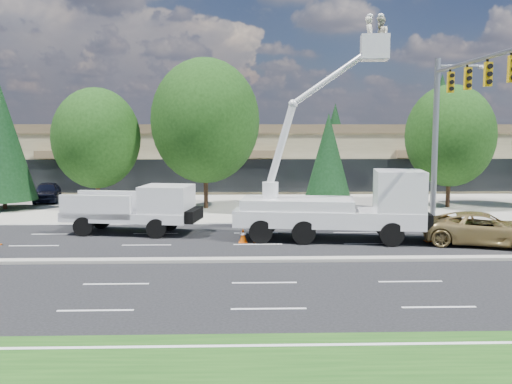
{
  "coord_description": "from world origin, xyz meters",
  "views": [
    {
      "loc": [
        -0.86,
        -22.04,
        5.24
      ],
      "look_at": [
        -0.09,
        3.09,
        2.4
      ],
      "focal_mm": 40.0,
      "sensor_mm": 36.0,
      "label": 1
    }
  ],
  "objects_px": {
    "minivan": "(484,229)",
    "utility_pickup": "(137,214)",
    "signal_mast": "(451,112)",
    "bucket_truck": "(344,194)"
  },
  "relations": [
    {
      "from": "utility_pickup",
      "to": "minivan",
      "type": "bearing_deg",
      "value": -1.37
    },
    {
      "from": "bucket_truck",
      "to": "minivan",
      "type": "xyz_separation_m",
      "value": [
        6.08,
        -1.29,
        -1.45
      ]
    },
    {
      "from": "utility_pickup",
      "to": "signal_mast",
      "type": "bearing_deg",
      "value": 13.66
    },
    {
      "from": "utility_pickup",
      "to": "minivan",
      "type": "xyz_separation_m",
      "value": [
        16.01,
        -3.32,
        -0.26
      ]
    },
    {
      "from": "utility_pickup",
      "to": "bucket_truck",
      "type": "distance_m",
      "value": 10.2
    },
    {
      "from": "utility_pickup",
      "to": "minivan",
      "type": "relative_size",
      "value": 1.26
    },
    {
      "from": "minivan",
      "to": "utility_pickup",
      "type": "bearing_deg",
      "value": 95.52
    },
    {
      "from": "signal_mast",
      "to": "utility_pickup",
      "type": "xyz_separation_m",
      "value": [
        -15.93,
        -0.93,
        -5.06
      ]
    },
    {
      "from": "bucket_truck",
      "to": "minivan",
      "type": "height_order",
      "value": "bucket_truck"
    },
    {
      "from": "signal_mast",
      "to": "minivan",
      "type": "distance_m",
      "value": 6.81
    }
  ]
}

